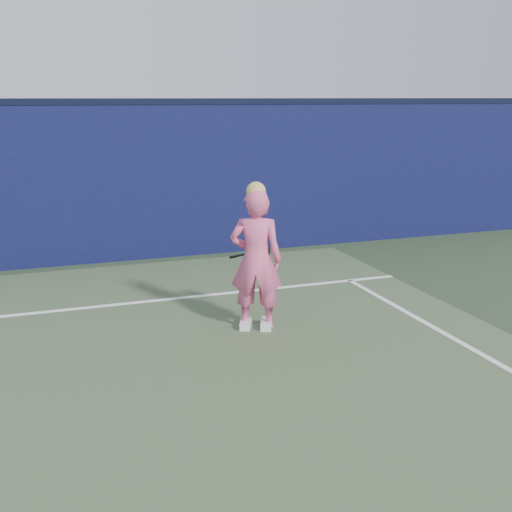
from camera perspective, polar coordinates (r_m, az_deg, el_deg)
name	(u,v)px	position (r m, az deg, el deg)	size (l,w,h in m)	color
player	(256,260)	(7.27, 0.00, -0.32)	(0.70, 0.59, 1.71)	#EB5B8D
racket	(256,252)	(7.67, 0.04, 0.33)	(0.44, 0.33, 0.28)	black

